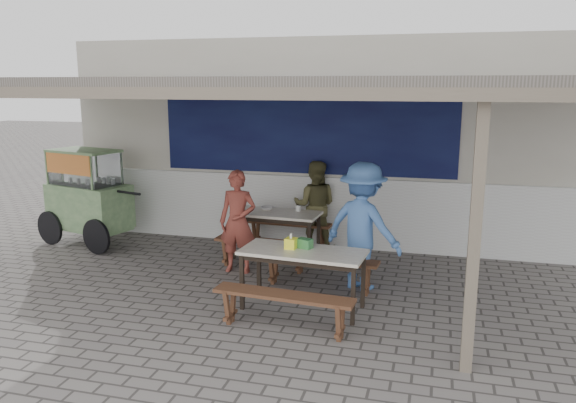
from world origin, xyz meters
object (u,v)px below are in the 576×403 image
(bench_right_street, at_px, (283,303))
(table_left, at_px, (276,217))
(patron_wall_side, at_px, (315,205))
(condiment_jar, at_px, (298,208))
(donation_box, at_px, (305,243))
(bench_right_wall, at_px, (319,265))
(bench_left_street, at_px, (263,247))
(vendor_cart, at_px, (87,193))
(patron_street_side, at_px, (238,222))
(patron_right_table, at_px, (363,226))
(bench_left_wall, at_px, (288,228))
(tissue_box, at_px, (291,243))
(condiment_bowl, at_px, (267,208))
(table_right, at_px, (303,257))

(bench_right_street, bearing_deg, table_left, 112.28)
(patron_wall_side, relative_size, condiment_jar, 16.70)
(patron_wall_side, height_order, donation_box, patron_wall_side)
(table_left, bearing_deg, patron_wall_side, 56.52)
(condiment_jar, bearing_deg, bench_right_wall, -65.10)
(bench_right_street, bearing_deg, condiment_jar, 105.17)
(bench_left_street, relative_size, bench_right_wall, 0.91)
(vendor_cart, xyz_separation_m, patron_street_side, (3.01, -0.73, -0.13))
(table_left, height_order, vendor_cart, vendor_cart)
(patron_right_table, bearing_deg, bench_left_wall, -24.28)
(bench_left_street, bearing_deg, table_left, 90.00)
(bench_left_street, relative_size, tissue_box, 11.26)
(vendor_cart, distance_m, patron_street_side, 3.11)
(bench_left_wall, distance_m, donation_box, 2.60)
(condiment_bowl, bearing_deg, patron_right_table, -33.73)
(bench_right_street, relative_size, donation_box, 9.21)
(bench_right_street, relative_size, bench_right_wall, 1.00)
(patron_wall_side, xyz_separation_m, condiment_bowl, (-0.68, -0.51, 0.02))
(bench_right_street, height_order, donation_box, donation_box)
(bench_right_street, relative_size, patron_wall_side, 1.09)
(bench_left_street, xyz_separation_m, tissue_box, (0.77, -1.28, 0.48))
(bench_left_street, height_order, patron_right_table, patron_right_table)
(patron_wall_side, relative_size, condiment_bowl, 7.40)
(bench_right_street, bearing_deg, bench_left_street, 117.94)
(patron_street_side, distance_m, tissue_box, 1.54)
(bench_right_wall, bearing_deg, bench_left_street, 152.71)
(bench_right_wall, xyz_separation_m, vendor_cart, (-4.32, 1.15, 0.55))
(vendor_cart, xyz_separation_m, condiment_jar, (3.68, 0.23, -0.10))
(donation_box, bearing_deg, bench_left_wall, 109.71)
(table_right, xyz_separation_m, condiment_bowl, (-1.09, 2.05, 0.10))
(patron_street_side, xyz_separation_m, patron_right_table, (1.86, -0.20, 0.11))
(patron_street_side, bearing_deg, vendor_cart, 165.58)
(table_right, xyz_separation_m, bench_right_street, (-0.05, -0.71, -0.33))
(bench_left_street, height_order, condiment_bowl, condiment_bowl)
(bench_left_street, bearing_deg, patron_right_table, -11.08)
(bench_right_street, relative_size, vendor_cart, 0.77)
(condiment_bowl, bearing_deg, table_right, -61.97)
(table_right, distance_m, bench_right_wall, 0.78)
(bench_left_wall, relative_size, bench_right_wall, 0.91)
(donation_box, bearing_deg, patron_street_side, 140.92)
(bench_right_street, bearing_deg, vendor_cart, 153.10)
(table_right, height_order, bench_right_street, table_right)
(tissue_box, bearing_deg, table_right, -14.05)
(patron_street_side, distance_m, condiment_bowl, 0.94)
(vendor_cart, bearing_deg, condiment_jar, 18.45)
(table_left, xyz_separation_m, table_right, (0.90, -1.91, 0.00))
(table_right, height_order, patron_right_table, patron_right_table)
(table_left, distance_m, bench_right_street, 2.77)
(table_right, distance_m, bench_right_street, 0.78)
(condiment_jar, bearing_deg, bench_left_street, -114.47)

